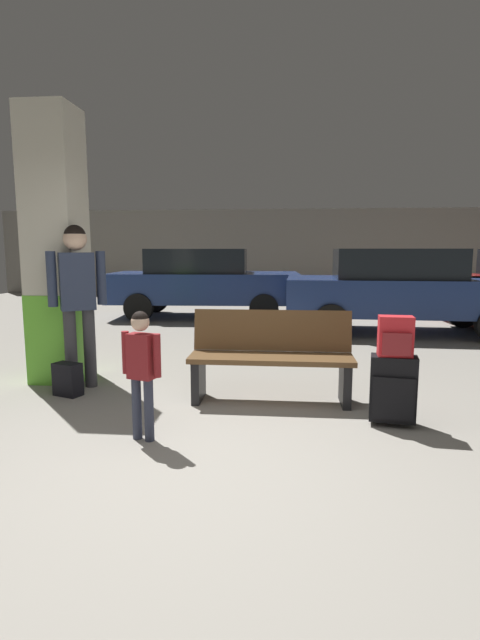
{
  "coord_description": "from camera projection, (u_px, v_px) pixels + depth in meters",
  "views": [
    {
      "loc": [
        0.67,
        -3.04,
        1.49
      ],
      "look_at": [
        0.26,
        1.3,
        0.85
      ],
      "focal_mm": 26.85,
      "sensor_mm": 36.0,
      "label": 1
    }
  ],
  "objects": [
    {
      "name": "parked_car_near",
      "position": [
        400.0,
        288.0,
        8.56
      ],
      "size": [
        4.15,
        1.9,
        1.51
      ],
      "color": "navy",
      "rests_on": "ground_plane"
    },
    {
      "name": "structural_pillar",
      "position": [
        57.0,
        249.0,
        5.35
      ],
      "size": [
        0.57,
        0.57,
        3.03
      ],
      "color": "#66C633",
      "rests_on": "ground_plane"
    },
    {
      "name": "child",
      "position": [
        141.0,
        362.0,
        3.7
      ],
      "size": [
        0.33,
        0.24,
        1.03
      ],
      "color": "#33384C",
      "rests_on": "ground_plane"
    },
    {
      "name": "bench",
      "position": [
        271.0,
        357.0,
        4.74
      ],
      "size": [
        1.6,
        0.53,
        0.89
      ],
      "color": "brown",
      "rests_on": "ground_plane"
    },
    {
      "name": "backpack_dark_floor",
      "position": [
        68.0,
        380.0,
        4.92
      ],
      "size": [
        0.32,
        0.27,
        0.34
      ],
      "color": "black",
      "rests_on": "ground_plane"
    },
    {
      "name": "suitcase",
      "position": [
        393.0,
        389.0,
        4.06
      ],
      "size": [
        0.41,
        0.28,
        0.6
      ],
      "color": "black",
      "rests_on": "ground_plane"
    },
    {
      "name": "adult",
      "position": [
        77.0,
        289.0,
        5.07
      ],
      "size": [
        0.53,
        0.35,
        1.75
      ],
      "color": "#38383D",
      "rests_on": "ground_plane"
    },
    {
      "name": "ground_plane",
      "position": [
        239.0,
        353.0,
        7.22
      ],
      "size": [
        18.0,
        18.0,
        0.1
      ],
      "primitive_type": "cube",
      "color": "gray"
    },
    {
      "name": "parked_car_far",
      "position": [
        203.0,
        281.0,
        10.58
      ],
      "size": [
        4.18,
        1.96,
        1.51
      ],
      "color": "navy",
      "rests_on": "ground_plane"
    },
    {
      "name": "garage_back_wall",
      "position": [
        265.0,
        253.0,
        15.73
      ],
      "size": [
        18.0,
        0.12,
        2.8
      ],
      "primitive_type": "cube",
      "color": "gray",
      "rests_on": "ground_plane"
    },
    {
      "name": "backpack_bright",
      "position": [
        396.0,
        337.0,
        3.99
      ],
      "size": [
        0.29,
        0.21,
        0.34
      ],
      "color": "red",
      "rests_on": "suitcase"
    }
  ]
}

